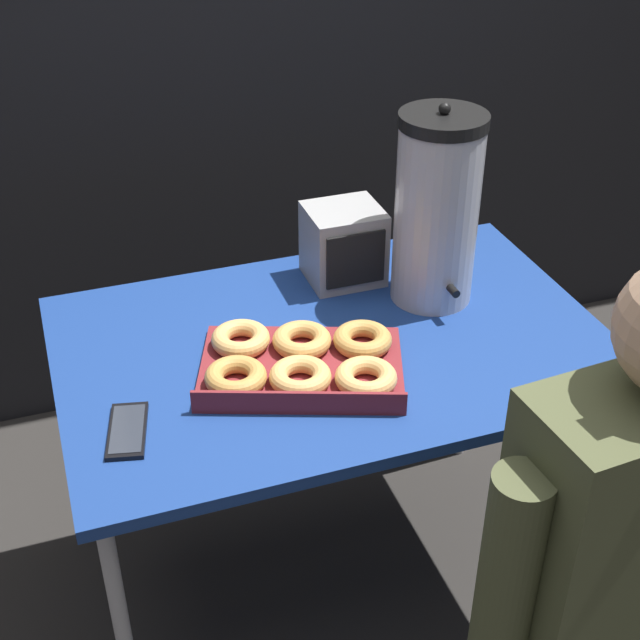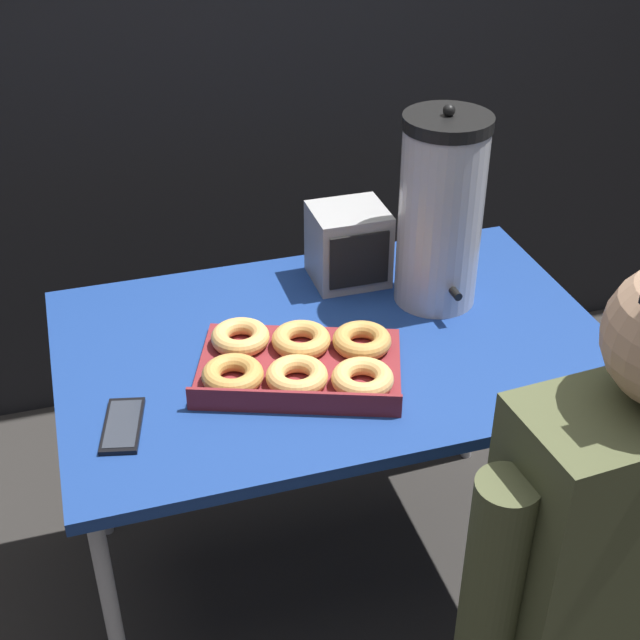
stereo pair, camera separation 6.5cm
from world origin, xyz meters
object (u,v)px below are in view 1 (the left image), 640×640
(cell_phone, at_px, (127,431))
(person_seated, at_px, (619,590))
(donut_box, at_px, (301,362))
(coffee_urn, at_px, (437,210))
(space_heater, at_px, (344,244))

(cell_phone, height_order, person_seated, person_seated)
(donut_box, xyz_separation_m, coffee_urn, (0.38, 0.19, 0.20))
(donut_box, distance_m, space_heater, 0.41)
(donut_box, relative_size, person_seated, 0.39)
(donut_box, height_order, cell_phone, donut_box)
(space_heater, bearing_deg, cell_phone, -145.05)
(donut_box, xyz_separation_m, space_heater, (0.22, 0.34, 0.07))
(coffee_urn, distance_m, person_seated, 0.87)
(space_heater, distance_m, person_seated, 0.98)
(cell_phone, relative_size, space_heater, 0.93)
(space_heater, bearing_deg, coffee_urn, -41.35)
(coffee_urn, distance_m, cell_phone, 0.83)
(cell_phone, xyz_separation_m, person_seated, (0.77, -0.52, -0.17))
(donut_box, distance_m, coffee_urn, 0.47)
(space_heater, xyz_separation_m, person_seated, (0.18, -0.93, -0.25))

